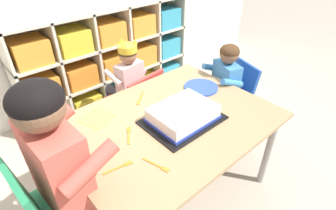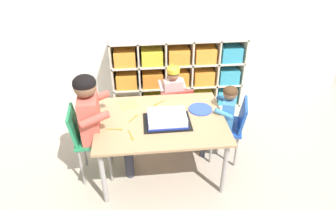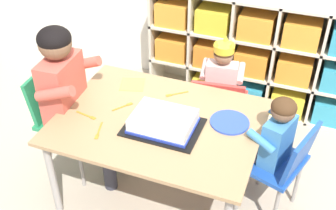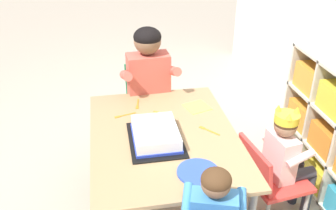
# 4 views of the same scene
# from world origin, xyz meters

# --- Properties ---
(ground) EXTENTS (16.00, 16.00, 0.00)m
(ground) POSITION_xyz_m (0.00, 0.00, 0.00)
(ground) COLOR tan
(storage_cubby_shelf) EXTENTS (1.64, 0.33, 0.92)m
(storage_cubby_shelf) POSITION_xyz_m (0.34, 1.19, 0.44)
(storage_cubby_shelf) COLOR beige
(storage_cubby_shelf) RESTS_ON ground
(activity_table) EXTENTS (1.15, 0.87, 0.58)m
(activity_table) POSITION_xyz_m (0.00, 0.00, 0.53)
(activity_table) COLOR #A37F56
(activity_table) RESTS_ON ground
(classroom_chair_blue) EXTENTS (0.42, 0.39, 0.57)m
(classroom_chair_blue) POSITION_xyz_m (0.20, 0.60, 0.35)
(classroom_chair_blue) COLOR red
(classroom_chair_blue) RESTS_ON ground
(child_with_crown) EXTENTS (0.32, 0.32, 0.80)m
(child_with_crown) POSITION_xyz_m (0.19, 0.71, 0.49)
(child_with_crown) COLOR beige
(child_with_crown) RESTS_ON ground
(classroom_chair_adult_side) EXTENTS (0.35, 0.35, 0.73)m
(classroom_chair_adult_side) POSITION_xyz_m (-0.67, -0.01, 0.45)
(classroom_chair_adult_side) COLOR #238451
(classroom_chair_adult_side) RESTS_ON ground
(adult_helper_seated) EXTENTS (0.44, 0.42, 1.05)m
(adult_helper_seated) POSITION_xyz_m (-0.55, -0.01, 0.65)
(adult_helper_seated) COLOR #D15647
(adult_helper_seated) RESTS_ON ground
(classroom_chair_guest_side) EXTENTS (0.41, 0.42, 0.65)m
(classroom_chair_guest_side) POSITION_xyz_m (0.71, 0.10, 0.40)
(classroom_chair_guest_side) COLOR #1E4CA8
(classroom_chair_guest_side) RESTS_ON ground
(guest_at_table_side) EXTENTS (0.34, 0.33, 0.81)m
(guest_at_table_side) POSITION_xyz_m (0.61, 0.13, 0.52)
(guest_at_table_side) COLOR #3D7FBC
(guest_at_table_side) RESTS_ON ground
(birthday_cake_on_tray) EXTENTS (0.42, 0.31, 0.09)m
(birthday_cake_on_tray) POSITION_xyz_m (0.05, -0.06, 0.62)
(birthday_cake_on_tray) COLOR black
(birthday_cake_on_tray) RESTS_ON activity_table
(paper_plate_stack) EXTENTS (0.22, 0.22, 0.01)m
(paper_plate_stack) POSITION_xyz_m (0.38, 0.11, 0.59)
(paper_plate_stack) COLOR blue
(paper_plate_stack) RESTS_ON activity_table
(paper_napkin_square) EXTENTS (0.19, 0.19, 0.00)m
(paper_napkin_square) POSITION_xyz_m (-0.29, 0.28, 0.58)
(paper_napkin_square) COLOR #F4DB4C
(paper_napkin_square) RESTS_ON activity_table
(fork_beside_plate_stack) EXTENTS (0.12, 0.10, 0.00)m
(fork_beside_plate_stack) POSITION_xyz_m (0.00, 0.27, 0.58)
(fork_beside_plate_stack) COLOR orange
(fork_beside_plate_stack) RESTS_ON activity_table
(fork_at_table_front_edge) EXTENTS (0.09, 0.12, 0.00)m
(fork_at_table_front_edge) POSITION_xyz_m (-0.24, 0.04, 0.58)
(fork_at_table_front_edge) COLOR orange
(fork_at_table_front_edge) RESTS_ON activity_table
(fork_scattered_mid_table) EXTENTS (0.05, 0.14, 0.00)m
(fork_scattered_mid_table) POSITION_xyz_m (-0.27, -0.22, 0.58)
(fork_scattered_mid_table) COLOR orange
(fork_scattered_mid_table) RESTS_ON activity_table
(fork_near_child_seat) EXTENTS (0.14, 0.04, 0.00)m
(fork_near_child_seat) POSITION_xyz_m (-0.40, -0.12, 0.58)
(fork_near_child_seat) COLOR orange
(fork_near_child_seat) RESTS_ON activity_table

